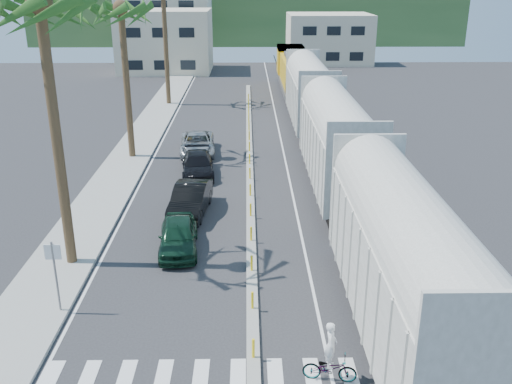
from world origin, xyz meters
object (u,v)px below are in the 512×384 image
(car_second, at_px, (190,199))
(cyclist, at_px, (330,363))
(car_lead, at_px, (178,236))
(street_sign, at_px, (55,267))

(car_second, distance_m, cyclist, 14.86)
(car_lead, height_order, car_second, car_second)
(street_sign, bearing_deg, cyclist, -22.44)
(car_lead, distance_m, car_second, 4.45)
(street_sign, distance_m, cyclist, 10.58)
(car_lead, distance_m, cyclist, 10.96)
(street_sign, xyz_separation_m, car_lead, (3.91, 5.30, -1.23))
(car_lead, relative_size, cyclist, 2.12)
(car_second, bearing_deg, cyclist, -61.94)
(street_sign, height_order, car_second, street_sign)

